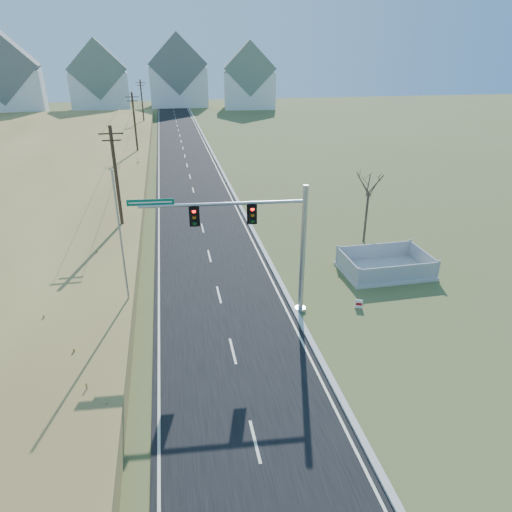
# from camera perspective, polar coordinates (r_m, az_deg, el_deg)

# --- Properties ---
(ground) EXTENTS (260.00, 260.00, 0.00)m
(ground) POSITION_cam_1_polar(r_m,az_deg,el_deg) (25.42, -3.58, -9.26)
(ground) COLOR #545C2D
(ground) RESTS_ON ground
(road) EXTENTS (8.00, 180.00, 0.06)m
(road) POSITION_cam_1_polar(r_m,az_deg,el_deg) (72.46, -9.05, 12.86)
(road) COLOR black
(road) RESTS_ON ground
(curb) EXTENTS (0.30, 180.00, 0.18)m
(curb) POSITION_cam_1_polar(r_m,az_deg,el_deg) (72.71, -5.71, 13.12)
(curb) COLOR #B2AFA8
(curb) RESTS_ON ground
(utility_pole_near) EXTENTS (1.80, 0.26, 9.00)m
(utility_pole_near) POSITION_cam_1_polar(r_m,az_deg,el_deg) (37.46, -16.98, 8.79)
(utility_pole_near) COLOR #422D1E
(utility_pole_near) RESTS_ON ground
(utility_pole_mid) EXTENTS (1.80, 0.26, 9.00)m
(utility_pole_mid) POSITION_cam_1_polar(r_m,az_deg,el_deg) (66.83, -14.88, 15.48)
(utility_pole_mid) COLOR #422D1E
(utility_pole_mid) RESTS_ON ground
(utility_pole_far) EXTENTS (1.80, 0.26, 9.00)m
(utility_pole_far) POSITION_cam_1_polar(r_m,az_deg,el_deg) (96.59, -14.04, 18.06)
(utility_pole_far) COLOR #422D1E
(utility_pole_far) RESTS_ON ground
(condo_nw) EXTENTS (17.69, 13.38, 19.05)m
(condo_nw) POSITION_cam_1_polar(r_m,az_deg,el_deg) (126.31, -28.96, 18.61)
(condo_nw) COLOR white
(condo_nw) RESTS_ON ground
(condo_nnw) EXTENTS (14.93, 11.17, 17.03)m
(condo_nnw) POSITION_cam_1_polar(r_m,az_deg,el_deg) (130.17, -19.01, 19.95)
(condo_nnw) COLOR white
(condo_nnw) RESTS_ON ground
(condo_n) EXTENTS (15.27, 10.20, 18.54)m
(condo_n) POSITION_cam_1_polar(r_m,az_deg,el_deg) (133.28, -9.73, 21.21)
(condo_n) COLOR white
(condo_n) RESTS_ON ground
(condo_ne) EXTENTS (14.12, 10.51, 16.52)m
(condo_ne) POSITION_cam_1_polar(r_m,az_deg,el_deg) (127.26, -0.87, 21.05)
(condo_ne) COLOR white
(condo_ne) RESTS_ON ground
(traffic_signal_mast) EXTENTS (9.55, 1.10, 7.62)m
(traffic_signal_mast) POSITION_cam_1_polar(r_m,az_deg,el_deg) (24.86, 1.68, 2.09)
(traffic_signal_mast) COLOR #9EA0A5
(traffic_signal_mast) RESTS_ON ground
(fence_enclosure) EXTENTS (5.98, 4.13, 1.35)m
(fence_enclosure) POSITION_cam_1_polar(r_m,az_deg,el_deg) (32.78, 15.80, -1.51)
(fence_enclosure) COLOR #B7B5AD
(fence_enclosure) RESTS_ON ground
(open_sign) EXTENTS (0.42, 0.22, 0.55)m
(open_sign) POSITION_cam_1_polar(r_m,az_deg,el_deg) (27.91, 12.74, -5.86)
(open_sign) COLOR white
(open_sign) RESTS_ON ground
(flagpole) EXTENTS (0.39, 0.39, 8.64)m
(flagpole) POSITION_cam_1_polar(r_m,az_deg,el_deg) (25.81, -16.17, -0.94)
(flagpole) COLOR #B7B5AD
(flagpole) RESTS_ON ground
(bare_tree) EXTENTS (2.26, 2.26, 5.98)m
(bare_tree) POSITION_cam_1_polar(r_m,az_deg,el_deg) (36.23, 14.02, 8.84)
(bare_tree) COLOR #4C3F33
(bare_tree) RESTS_ON ground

